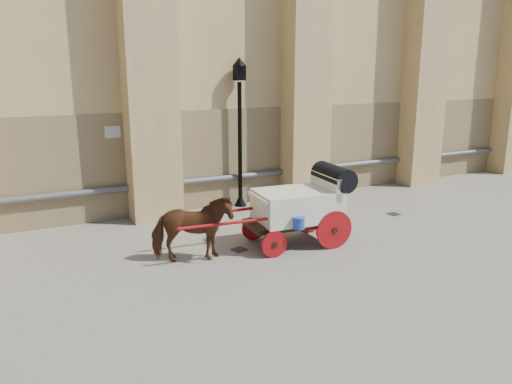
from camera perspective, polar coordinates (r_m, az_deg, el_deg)
ground at (r=11.78m, az=-1.71°, el=-6.88°), size 90.00×90.00×0.00m
horse at (r=11.08m, az=-7.32°, el=-4.22°), size 1.95×1.31×1.51m
carriage at (r=12.13m, az=5.35°, el=-1.25°), size 4.41×1.61×1.89m
street_lamp at (r=15.22m, az=-1.86°, el=7.23°), size 0.42×0.42×4.51m
drain_grate_near at (r=11.92m, az=-1.94°, el=-6.60°), size 0.40×0.40×0.01m
drain_grate_far at (r=15.30m, az=15.45°, el=-2.44°), size 0.37×0.37×0.01m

